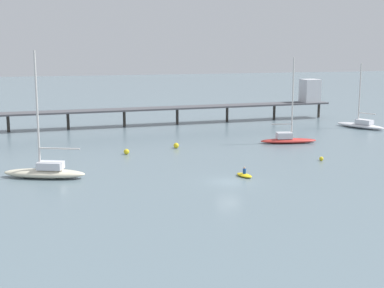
{
  "coord_description": "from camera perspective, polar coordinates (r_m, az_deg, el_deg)",
  "views": [
    {
      "loc": [
        -19.15,
        -54.98,
        14.84
      ],
      "look_at": [
        0.0,
        15.09,
        1.5
      ],
      "focal_mm": 52.05,
      "sensor_mm": 36.0,
      "label": 1
    }
  ],
  "objects": [
    {
      "name": "ground_plane",
      "position": [
        60.08,
        3.81,
        -3.92
      ],
      "size": [
        400.0,
        400.0,
        0.0
      ],
      "primitive_type": "plane",
      "color": "slate"
    },
    {
      "name": "sailboat_white",
      "position": [
        101.71,
        16.92,
        1.95
      ],
      "size": [
        6.23,
        9.26,
        11.21
      ],
      "color": "white",
      "rests_on": "ground_plane"
    },
    {
      "name": "mooring_buoy_outer",
      "position": [
        72.41,
        13.11,
        -1.48
      ],
      "size": [
        0.54,
        0.54,
        0.54
      ],
      "primitive_type": "sphere",
      "color": "yellow",
      "rests_on": "ground_plane"
    },
    {
      "name": "sailboat_red",
      "position": [
        84.0,
        9.79,
        0.59
      ],
      "size": [
        8.73,
        3.52,
        12.69
      ],
      "color": "red",
      "rests_on": "ground_plane"
    },
    {
      "name": "mooring_buoy_mid",
      "position": [
        75.03,
        -6.73,
        -0.79
      ],
      "size": [
        0.73,
        0.73,
        0.73
      ],
      "primitive_type": "sphere",
      "color": "yellow",
      "rests_on": "ground_plane"
    },
    {
      "name": "pier",
      "position": [
        103.69,
        1.63,
        4.26
      ],
      "size": [
        70.96,
        7.42,
        7.64
      ],
      "color": "#4C4C51",
      "rests_on": "ground_plane"
    },
    {
      "name": "dinghy_yellow",
      "position": [
        62.53,
        5.38,
        -3.16
      ],
      "size": [
        1.7,
        2.6,
        1.14
      ],
      "color": "yellow",
      "rests_on": "ground_plane"
    },
    {
      "name": "sailboat_cream",
      "position": [
        63.75,
        -14.82,
        -2.65
      ],
      "size": [
        9.53,
        5.65,
        13.97
      ],
      "color": "beige",
      "rests_on": "ground_plane"
    },
    {
      "name": "mooring_buoy_inner",
      "position": [
        78.89,
        -1.63,
        -0.16
      ],
      "size": [
        0.77,
        0.77,
        0.77
      ],
      "primitive_type": "sphere",
      "color": "yellow",
      "rests_on": "ground_plane"
    }
  ]
}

